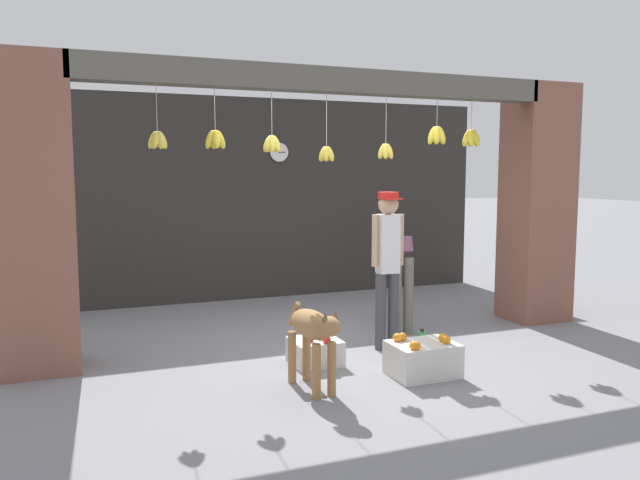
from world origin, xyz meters
TOP-DOWN VIEW (x-y plane):
  - ground_plane at (0.00, 0.00)m, footprint 60.00×60.00m
  - shop_back_wall at (0.00, 2.80)m, footprint 6.83×0.12m
  - shop_pillar_left at (-2.77, 0.30)m, footprint 0.70×0.60m
  - shop_pillar_right at (2.77, 0.30)m, footprint 0.70×0.60m
  - storefront_awning at (0.03, 0.12)m, footprint 4.93×0.28m
  - dog at (-0.65, -1.09)m, footprint 0.30×0.84m
  - shopkeeper at (0.48, -0.22)m, footprint 0.34×0.27m
  - worker_stooping at (0.93, 0.47)m, footprint 0.30×0.85m
  - fruit_crate_oranges at (0.39, -1.09)m, footprint 0.58×0.44m
  - fruit_crate_apples at (-0.37, -0.42)m, footprint 0.45×0.42m
  - water_bottle at (0.64, -0.64)m, footprint 0.07×0.07m
  - wall_clock at (0.28, 2.72)m, footprint 0.28×0.03m

SIDE VIEW (x-z plane):
  - ground_plane at x=0.00m, z-range 0.00..0.00m
  - fruit_crate_apples at x=-0.37m, z-range -0.03..0.28m
  - water_bottle at x=0.64m, z-range -0.01..0.29m
  - fruit_crate_oranges at x=0.39m, z-range -0.03..0.34m
  - dog at x=-0.65m, z-range 0.14..0.86m
  - worker_stooping at x=0.93m, z-range 0.19..1.31m
  - shopkeeper at x=0.48m, z-range 0.13..1.73m
  - shop_back_wall at x=0.00m, z-range 0.00..2.82m
  - shop_pillar_left at x=-2.77m, z-range 0.00..2.82m
  - shop_pillar_right at x=2.77m, z-range 0.00..2.82m
  - wall_clock at x=0.28m, z-range 1.93..2.21m
  - storefront_awning at x=0.03m, z-range 2.17..3.10m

